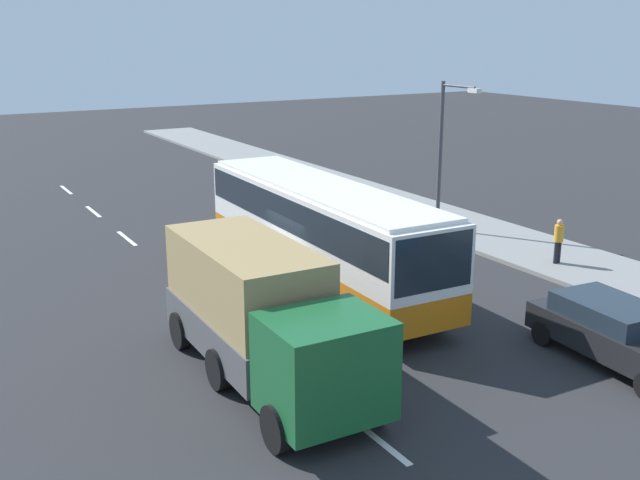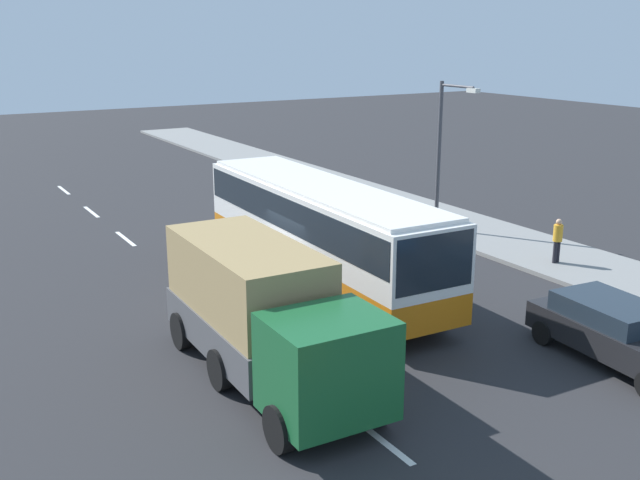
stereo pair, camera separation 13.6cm
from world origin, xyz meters
The scene contains 8 objects.
ground_plane centered at (0.00, 0.00, 0.00)m, with size 120.00×120.00×0.00m, color #28282B.
sidewalk_curb centered at (0.00, 9.57, 0.07)m, with size 80.00×4.00×0.15m, color gray.
lane_centreline centered at (-2.61, -2.86, 0.00)m, with size 38.29×0.16×0.01m.
coach_bus centered at (-0.10, 0.77, 2.08)m, with size 11.65×2.99×3.35m.
cargo_truck centered at (4.75, -3.61, 1.65)m, with size 7.46×2.64×3.08m.
car_black_sedan centered at (8.31, 4.23, 0.80)m, with size 4.77×2.24×1.50m.
pedestrian_near_curb centered at (2.16, 8.92, 1.04)m, with size 0.32×0.32×1.55m.
street_lamp centered at (-3.30, 8.29, 3.63)m, with size 2.12×0.24×5.88m.
Camera 2 is at (19.15, -10.66, 7.86)m, focal length 41.80 mm.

